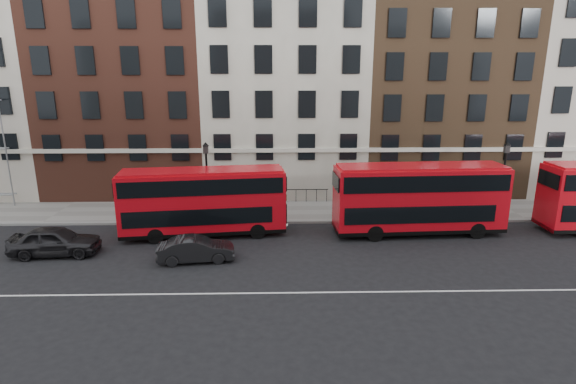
{
  "coord_description": "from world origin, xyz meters",
  "views": [
    {
      "loc": [
        -0.57,
        -20.98,
        9.95
      ],
      "look_at": [
        0.01,
        5.0,
        3.0
      ],
      "focal_mm": 28.0,
      "sensor_mm": 36.0,
      "label": 1
    }
  ],
  "objects_px": {
    "bus_b": "(203,201)",
    "car_rear": "(55,241)",
    "car_front": "(196,249)",
    "bus_c": "(419,197)"
  },
  "relations": [
    {
      "from": "bus_b",
      "to": "car_rear",
      "type": "relative_size",
      "value": 2.14
    },
    {
      "from": "bus_b",
      "to": "car_front",
      "type": "bearing_deg",
      "value": -94.14
    },
    {
      "from": "bus_b",
      "to": "bus_c",
      "type": "height_order",
      "value": "bus_c"
    },
    {
      "from": "bus_b",
      "to": "car_rear",
      "type": "height_order",
      "value": "bus_b"
    },
    {
      "from": "bus_c",
      "to": "car_rear",
      "type": "distance_m",
      "value": 21.54
    },
    {
      "from": "bus_c",
      "to": "car_front",
      "type": "relative_size",
      "value": 2.6
    },
    {
      "from": "bus_c",
      "to": "car_rear",
      "type": "height_order",
      "value": "bus_c"
    },
    {
      "from": "car_rear",
      "to": "car_front",
      "type": "distance_m",
      "value": 8.11
    },
    {
      "from": "car_rear",
      "to": "bus_b",
      "type": "bearing_deg",
      "value": -72.87
    },
    {
      "from": "bus_b",
      "to": "car_rear",
      "type": "bearing_deg",
      "value": -166.23
    }
  ]
}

